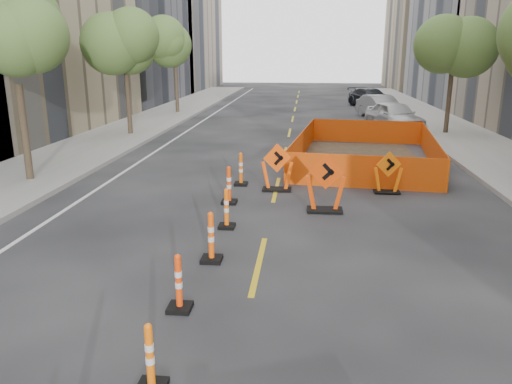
# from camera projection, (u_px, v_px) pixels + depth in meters

# --- Properties ---
(sidewalk_left) EXTENTS (4.00, 90.00, 0.15)m
(sidewalk_left) POSITION_uv_depth(u_px,v_px,m) (44.00, 167.00, 18.98)
(sidewalk_left) COLOR gray
(sidewalk_left) RESTS_ON ground
(bld_left_d) EXTENTS (12.00, 16.00, 14.00)m
(bld_left_d) POSITION_uv_depth(u_px,v_px,m) (105.00, 21.00, 43.95)
(bld_left_d) COLOR #4C4C51
(bld_left_d) RESTS_ON ground
(bld_left_e) EXTENTS (12.00, 20.00, 20.00)m
(bld_left_e) POSITION_uv_depth(u_px,v_px,m) (157.00, 3.00, 58.86)
(bld_left_e) COLOR gray
(bld_left_e) RESTS_ON ground
(bld_right_e) EXTENTS (12.00, 14.00, 16.00)m
(bld_right_e) POSITION_uv_depth(u_px,v_px,m) (445.00, 20.00, 58.98)
(bld_right_e) COLOR tan
(bld_right_e) RESTS_ON ground
(tree_l_b) EXTENTS (2.80, 2.80, 5.95)m
(tree_l_b) POSITION_uv_depth(u_px,v_px,m) (14.00, 45.00, 15.81)
(tree_l_b) COLOR #382B1E
(tree_l_b) RESTS_ON ground
(tree_l_c) EXTENTS (2.80, 2.80, 5.95)m
(tree_l_c) POSITION_uv_depth(u_px,v_px,m) (125.00, 48.00, 25.39)
(tree_l_c) COLOR #382B1E
(tree_l_c) RESTS_ON ground
(tree_l_d) EXTENTS (2.80, 2.80, 5.95)m
(tree_l_d) POSITION_uv_depth(u_px,v_px,m) (175.00, 49.00, 34.97)
(tree_l_d) COLOR #382B1E
(tree_l_d) RESTS_ON ground
(tree_r_c) EXTENTS (2.80, 2.80, 5.95)m
(tree_r_c) POSITION_uv_depth(u_px,v_px,m) (454.00, 48.00, 25.68)
(tree_r_c) COLOR #382B1E
(tree_r_c) RESTS_ON ground
(channelizer_2) EXTENTS (0.39, 0.39, 0.98)m
(channelizer_2) POSITION_uv_depth(u_px,v_px,m) (150.00, 357.00, 6.44)
(channelizer_2) COLOR orange
(channelizer_2) RESTS_ON ground
(channelizer_3) EXTENTS (0.41, 0.41, 1.03)m
(channelizer_3) POSITION_uv_depth(u_px,v_px,m) (179.00, 282.00, 8.48)
(channelizer_3) COLOR #FE400A
(channelizer_3) RESTS_ON ground
(channelizer_4) EXTENTS (0.43, 0.43, 1.10)m
(channelizer_4) POSITION_uv_depth(u_px,v_px,m) (211.00, 237.00, 10.48)
(channelizer_4) COLOR #FF560A
(channelizer_4) RESTS_ON ground
(channelizer_5) EXTENTS (0.41, 0.41, 1.03)m
(channelizer_5) POSITION_uv_depth(u_px,v_px,m) (226.00, 208.00, 12.52)
(channelizer_5) COLOR #FF610A
(channelizer_5) RESTS_ON ground
(channelizer_6) EXTENTS (0.44, 0.44, 1.12)m
(channelizer_6) POSITION_uv_depth(u_px,v_px,m) (229.00, 185.00, 14.56)
(channelizer_6) COLOR #E74109
(channelizer_6) RESTS_ON ground
(channelizer_7) EXTENTS (0.44, 0.44, 1.11)m
(channelizer_7) POSITION_uv_depth(u_px,v_px,m) (241.00, 169.00, 16.58)
(channelizer_7) COLOR #DB5809
(channelizer_7) RESTS_ON ground
(chevron_sign_left) EXTENTS (1.19, 0.97, 1.54)m
(chevron_sign_left) POSITION_uv_depth(u_px,v_px,m) (277.00, 167.00, 15.87)
(chevron_sign_left) COLOR #FF510A
(chevron_sign_left) RESTS_ON ground
(chevron_sign_center) EXTENTS (1.24, 0.94, 1.65)m
(chevron_sign_center) POSITION_uv_depth(u_px,v_px,m) (326.00, 183.00, 13.73)
(chevron_sign_center) COLOR #D53D08
(chevron_sign_center) RESTS_ON ground
(chevron_sign_right) EXTENTS (1.00, 0.74, 1.34)m
(chevron_sign_right) POSITION_uv_depth(u_px,v_px,m) (388.00, 172.00, 15.60)
(chevron_sign_right) COLOR orange
(chevron_sign_right) RESTS_ON ground
(safety_fence) EXTENTS (6.21, 9.40, 1.11)m
(safety_fence) POSITION_uv_depth(u_px,v_px,m) (365.00, 148.00, 20.33)
(safety_fence) COLOR #FF480D
(safety_fence) RESTS_ON ground
(parked_car_near) EXTENTS (3.23, 5.12, 1.63)m
(parked_car_near) POSITION_uv_depth(u_px,v_px,m) (395.00, 116.00, 28.45)
(parked_car_near) COLOR silver
(parked_car_near) RESTS_ON ground
(parked_car_mid) EXTENTS (3.00, 4.93, 1.53)m
(parked_car_mid) POSITION_uv_depth(u_px,v_px,m) (381.00, 107.00, 33.56)
(parked_car_mid) COLOR gray
(parked_car_mid) RESTS_ON ground
(parked_car_far) EXTENTS (3.87, 5.58, 1.50)m
(parked_car_far) POSITION_uv_depth(u_px,v_px,m) (371.00, 98.00, 40.52)
(parked_car_far) COLOR black
(parked_car_far) RESTS_ON ground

